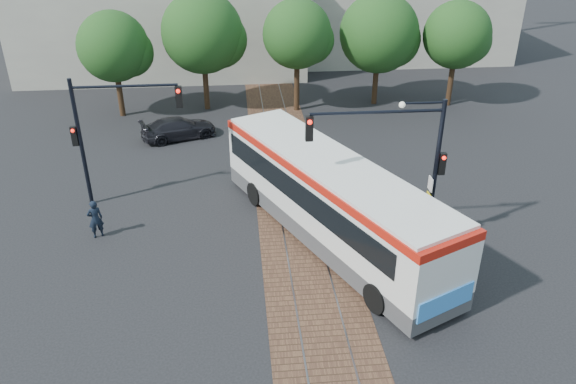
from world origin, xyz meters
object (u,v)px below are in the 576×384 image
city_bus (330,196)px  parked_car (179,128)px  signal_pole_main (407,152)px  traffic_island (421,237)px  signal_pole_left (104,125)px  officer (95,219)px

city_bus → parked_car: 13.73m
city_bus → signal_pole_main: signal_pole_main is taller
traffic_island → signal_pole_left: signal_pole_left is taller
traffic_island → signal_pole_left: size_ratio=0.87×
city_bus → officer: size_ratio=7.65×
signal_pole_main → parked_car: size_ratio=1.37×
signal_pole_main → city_bus: bearing=163.6°
officer → signal_pole_main: bearing=148.0°
city_bus → officer: 9.83m
city_bus → officer: bearing=148.9°
signal_pole_main → parked_car: bearing=128.3°
city_bus → officer: (-9.72, 0.98, -1.11)m
signal_pole_left → officer: 4.27m
city_bus → traffic_island: 4.15m
signal_pole_left → parked_car: 8.66m
signal_pole_left → parked_car: size_ratio=1.37×
traffic_island → officer: bearing=172.0°
city_bus → parked_car: size_ratio=2.98×
traffic_island → city_bus: bearing=166.4°
signal_pole_left → officer: signal_pole_left is taller
city_bus → signal_pole_left: (-9.48, 4.00, 1.89)m
parked_car → signal_pole_left: bearing=142.7°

